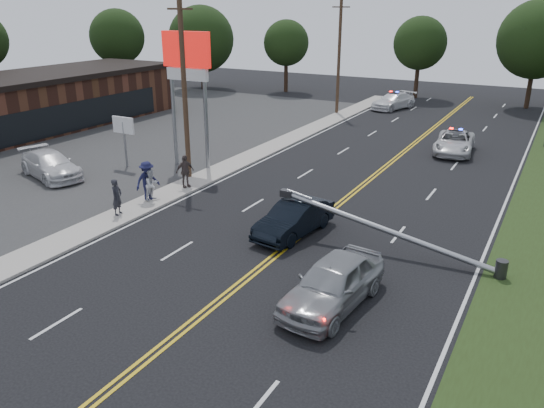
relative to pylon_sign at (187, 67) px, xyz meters
The scene contains 24 objects.
ground 18.50m from the pylon_sign, 53.13° to the right, with size 120.00×120.00×0.00m, color black.
parking_lot 11.92m from the pylon_sign, 157.17° to the right, with size 25.00×60.00×0.01m, color #2D2D2D.
sidewalk 7.46m from the pylon_sign, 62.30° to the right, with size 1.80×70.00×0.12m, color #A49E94.
centerline_yellow 12.73m from the pylon_sign, 20.85° to the right, with size 0.36×80.00×0.00m, color gold.
pharmacy_building 17.90m from the pylon_sign, behind, with size 8.40×30.40×4.30m.
pylon_sign is the anchor object (origin of this frame).
small_sign 5.45m from the pylon_sign, 150.26° to the right, with size 1.60×0.14×3.10m.
fallen_streetlight 16.66m from the pylon_sign, 22.22° to the right, with size 9.36×0.44×1.91m.
utility_pole_mid 2.55m from the pylon_sign, 56.98° to the right, with size 1.60×0.28×10.00m.
utility_pole_far 20.06m from the pylon_sign, 86.28° to the left, with size 1.60×0.28×10.00m.
tree_3 30.18m from the pylon_sign, 141.86° to the left, with size 5.76×5.76×9.05m.
tree_4 32.55m from the pylon_sign, 124.86° to the left, with size 7.52×7.52×9.41m.
tree_5 30.69m from the pylon_sign, 106.84° to the left, with size 5.03×5.03×7.90m.
tree_6 32.77m from the pylon_sign, 80.81° to the left, with size 5.43×5.43×8.35m.
tree_7 35.49m from the pylon_sign, 62.76° to the left, with size 7.20×7.20×9.97m.
crashed_sedan 13.01m from the pylon_sign, 31.16° to the right, with size 1.54×4.42×1.46m, color black.
waiting_sedan 18.34m from the pylon_sign, 37.61° to the right, with size 1.95×4.86×1.65m, color gray.
parked_car 9.70m from the pylon_sign, 135.32° to the right, with size 2.07×5.10×1.48m, color silver.
emergency_a 18.29m from the pylon_sign, 39.68° to the left, with size 2.38×5.17×1.44m, color silver.
emergency_b 25.90m from the pylon_sign, 78.43° to the left, with size 2.10×5.18×1.50m, color white.
bystander_a 9.96m from the pylon_sign, 76.52° to the right, with size 0.63×0.41×1.72m, color #212228.
bystander_b 8.17m from the pylon_sign, 70.96° to the right, with size 0.78×0.61×1.60m, color silver.
bystander_c 8.04m from the pylon_sign, 72.90° to the right, with size 1.29×0.74×2.00m, color #18193C.
bystander_d 6.59m from the pylon_sign, 57.49° to the right, with size 1.04×0.43×1.78m, color #504340.
Camera 1 is at (9.18, -11.17, 9.43)m, focal length 35.00 mm.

